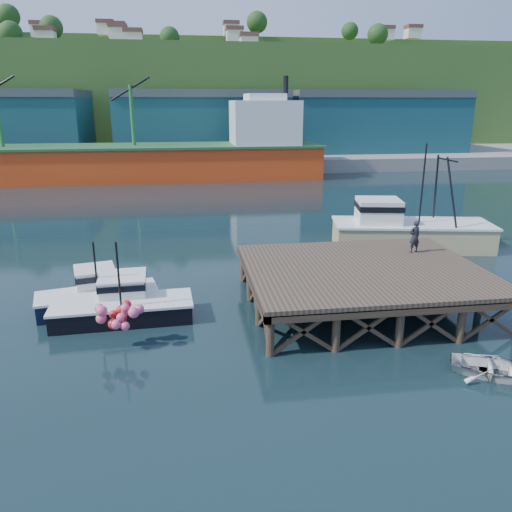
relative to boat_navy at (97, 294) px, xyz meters
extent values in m
plane|color=black|center=(8.19, -1.75, -0.76)|extent=(300.00, 300.00, 0.00)
cube|color=brown|center=(13.69, -1.75, 1.24)|extent=(12.00, 10.00, 0.25)
cube|color=#473828|center=(13.69, -6.60, 0.99)|extent=(12.00, 0.30, 0.35)
cylinder|color=#473828|center=(7.99, -6.45, 0.04)|extent=(0.36, 0.36, 2.60)
cylinder|color=#473828|center=(7.99, 2.95, 0.04)|extent=(0.36, 0.36, 2.60)
cylinder|color=#473828|center=(19.39, 2.95, 0.04)|extent=(0.36, 0.36, 2.60)
cube|color=gray|center=(8.19, 68.25, 0.24)|extent=(160.00, 40.00, 2.00)
cube|color=#1A4A56|center=(8.19, 63.25, 5.74)|extent=(28.00, 16.00, 9.00)
cube|color=#1A4A56|center=(38.19, 63.25, 5.74)|extent=(30.00, 16.00, 9.00)
cube|color=#EA4416|center=(-3.81, 46.25, 1.44)|extent=(55.00, 9.50, 4.40)
cube|color=#26592D|center=(-3.81, 46.25, 3.74)|extent=(55.50, 10.00, 0.30)
cube|color=silver|center=(16.19, 46.25, 6.74)|extent=(9.00, 9.00, 6.00)
cube|color=silver|center=(16.19, 46.25, 10.04)|extent=(5.00, 7.00, 1.20)
cylinder|color=black|center=(19.19, 46.25, 11.74)|extent=(0.70, 0.70, 2.50)
cube|color=#2D511E|center=(8.19, 98.25, 10.24)|extent=(220.00, 50.00, 22.00)
cube|color=black|center=(0.06, -0.27, -0.30)|extent=(6.22, 3.39, 0.91)
cube|color=silver|center=(0.06, -0.27, 0.18)|extent=(6.34, 3.46, 0.12)
cube|color=silver|center=(-0.17, 0.77, 0.62)|extent=(2.30, 2.30, 0.91)
cube|color=black|center=(-0.17, 0.77, 0.82)|extent=(2.43, 2.43, 0.30)
cylinder|color=black|center=(0.19, -0.84, 1.58)|extent=(0.10, 0.10, 2.85)
cube|color=black|center=(1.47, -1.85, -0.30)|extent=(6.72, 2.75, 0.92)
cube|color=silver|center=(1.47, -1.85, 0.18)|extent=(6.85, 2.81, 0.12)
cube|color=silver|center=(1.42, -0.66, 0.62)|extent=(2.30, 2.30, 0.92)
cube|color=black|center=(1.42, -0.66, 0.82)|extent=(2.43, 2.43, 0.31)
cylinder|color=black|center=(1.50, -2.51, 1.79)|extent=(0.10, 0.10, 3.25)
sphere|color=#EA5680|center=(1.26, -4.69, 0.36)|extent=(0.43, 0.43, 0.43)
sphere|color=#EA5680|center=(2.18, -4.49, 0.57)|extent=(0.43, 0.43, 0.43)
sphere|color=red|center=(1.77, -5.00, 0.77)|extent=(0.43, 0.43, 0.43)
cube|color=tan|center=(20.98, 8.18, 0.15)|extent=(11.55, 5.78, 1.81)
cube|color=silver|center=(20.98, 8.18, 1.10)|extent=(11.79, 6.01, 0.15)
cube|color=silver|center=(18.47, 8.18, 1.95)|extent=(3.48, 3.32, 1.81)
cube|color=black|center=(18.47, 8.18, 2.36)|extent=(3.59, 3.43, 0.40)
cylinder|color=black|center=(21.48, 8.18, 3.76)|extent=(0.12, 0.12, 6.02)
imported|color=silver|center=(16.44, -9.33, -0.41)|extent=(4.11, 3.74, 0.70)
imported|color=black|center=(17.40, 0.43, 2.29)|extent=(0.75, 0.58, 1.84)
camera|label=1|loc=(4.69, -25.06, 9.48)|focal=35.00mm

